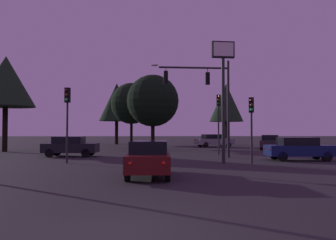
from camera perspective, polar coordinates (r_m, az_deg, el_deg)
name	(u,v)px	position (r m, az deg, el deg)	size (l,w,h in m)	color
ground_plane	(154,151)	(30.71, -2.42, -5.54)	(168.00, 168.00, 0.00)	#262326
traffic_signal_mast_arm	(207,91)	(23.77, 6.93, 5.13)	(5.77, 0.57, 7.10)	#232326
traffic_light_corner_left	(251,116)	(19.70, 14.54, 0.62)	(0.35, 0.38, 3.92)	#232326
traffic_light_corner_right	(219,113)	(26.34, 8.93, 1.32)	(0.31, 0.35, 4.86)	#232326
traffic_light_median	(67,110)	(20.37, -17.40, 1.74)	(0.33, 0.37, 4.55)	#232326
car_nearside_lane	(149,158)	(13.83, -3.44, -6.69)	(1.74, 4.13, 1.52)	#4C0F0F
car_crossing_left	(299,148)	(22.81, 22.16, -4.66)	(4.38, 1.82, 1.52)	#0F1947
car_crossing_right	(70,146)	(25.39, -16.89, -4.43)	(4.10, 1.84, 1.52)	black
car_far_lane	(214,140)	(38.77, 8.14, -3.59)	(4.77, 2.93, 1.52)	gray
car_parked_lot	(270,142)	(34.66, 17.66, -3.72)	(3.22, 4.48, 1.52)	#232328
store_sign_illuminated	(223,74)	(20.00, 9.71, 7.98)	(1.42, 0.39, 7.38)	#232326
tree_behind_sign	(131,104)	(38.28, -6.48, 2.90)	(4.86, 4.86, 7.59)	black
tree_left_far	(226,103)	(44.44, 10.25, 3.02)	(4.57, 4.57, 8.34)	black
tree_center_horizon	(6,82)	(33.78, -26.76, 6.09)	(5.32, 5.32, 8.92)	black
tree_right_cluster	(117,102)	(47.23, -9.06, 3.13)	(5.03, 5.03, 8.83)	black
tree_lot_edge	(153,101)	(32.72, -2.71, 3.41)	(5.26, 5.26, 7.61)	black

